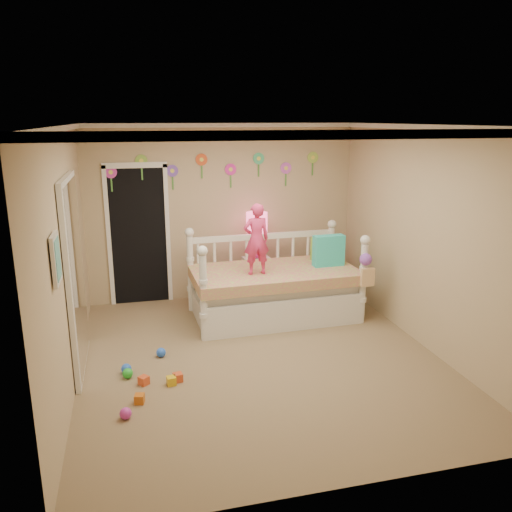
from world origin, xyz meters
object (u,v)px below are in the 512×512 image
object	(u,v)px
nightstand	(257,279)
child	(256,239)
table_lamp	(257,228)
daybed	(274,274)

from	to	relation	value
nightstand	child	bearing A→B (deg)	-107.13
child	table_lamp	size ratio (longest dim) A/B	1.37
daybed	child	world-z (taller)	child
nightstand	table_lamp	size ratio (longest dim) A/B	0.95
child	table_lamp	distance (m)	0.91
child	table_lamp	bearing A→B (deg)	-106.77
daybed	table_lamp	bearing A→B (deg)	93.55
daybed	nightstand	distance (m)	0.78
daybed	table_lamp	distance (m)	0.88
nightstand	daybed	bearing A→B (deg)	-87.70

